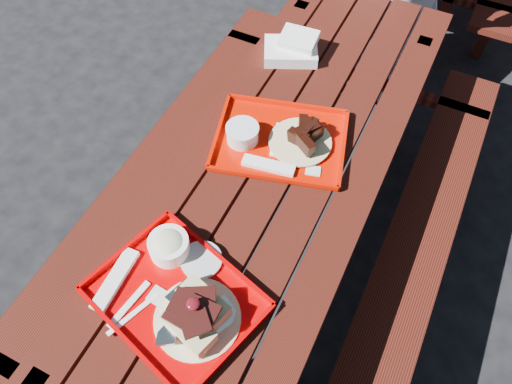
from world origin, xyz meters
TOP-DOWN VIEW (x-y plane):
  - ground at (0.00, 0.00)m, footprint 60.00×60.00m
  - picnic_table_near at (-0.00, 0.00)m, footprint 1.41×2.40m
  - near_tray at (-0.06, -0.56)m, footprint 0.58×0.51m
  - far_tray at (-0.04, 0.13)m, footprint 0.57×0.49m
  - white_cloth at (-0.19, 0.61)m, footprint 0.27×0.24m

SIDE VIEW (x-z plane):
  - ground at x=0.00m, z-range 0.00..0.00m
  - picnic_table_near at x=0.00m, z-range 0.19..0.94m
  - far_tray at x=-0.04m, z-range 0.73..0.82m
  - near_tray at x=-0.06m, z-range 0.71..0.87m
  - white_cloth at x=-0.19m, z-range 0.74..0.84m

